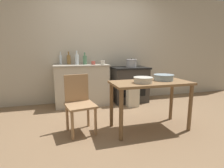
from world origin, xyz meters
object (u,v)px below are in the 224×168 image
at_px(stove, 130,84).
at_px(cup_center_right, 93,63).
at_px(mixing_bowl_small, 164,77).
at_px(flour_sack, 133,98).
at_px(work_table, 150,89).
at_px(bottle_left, 69,59).
at_px(bottle_center_left, 61,59).
at_px(cup_center, 103,63).
at_px(bottle_mid_left, 77,59).
at_px(chair, 79,102).
at_px(mixing_bowl_large, 143,80).
at_px(bottle_far_left, 85,60).
at_px(stock_pot, 131,63).

relative_size(stove, cup_center_right, 9.50).
bearing_deg(mixing_bowl_small, flour_sack, 93.89).
xyz_separation_m(work_table, cup_center_right, (-0.60, 1.46, 0.32)).
xyz_separation_m(bottle_left, bottle_center_left, (-0.17, 0.03, 0.00)).
distance_m(mixing_bowl_small, cup_center, 1.46).
height_order(flour_sack, bottle_mid_left, bottle_mid_left).
bearing_deg(bottle_center_left, mixing_bowl_small, -47.36).
xyz_separation_m(chair, mixing_bowl_large, (0.89, -0.27, 0.33)).
distance_m(flour_sack, bottle_left, 1.63).
bearing_deg(chair, cup_center, 51.18).
distance_m(bottle_far_left, bottle_center_left, 0.53).
bearing_deg(bottle_center_left, cup_center, -23.10).
xyz_separation_m(mixing_bowl_large, cup_center_right, (-0.45, 1.52, 0.15)).
relative_size(flour_sack, bottle_far_left, 1.53).
bearing_deg(mixing_bowl_small, bottle_far_left, 123.94).
bearing_deg(flour_sack, bottle_center_left, 156.91).
xyz_separation_m(stock_pot, bottle_far_left, (-1.04, 0.13, 0.09)).
height_order(cup_center, cup_center_right, cup_center).
distance_m(chair, bottle_mid_left, 1.49).
bearing_deg(work_table, cup_center_right, 112.41).
bearing_deg(cup_center_right, mixing_bowl_large, -73.67).
xyz_separation_m(bottle_center_left, cup_center_right, (0.68, -0.26, -0.07)).
bearing_deg(flour_sack, bottle_far_left, 153.37).
distance_m(mixing_bowl_large, mixing_bowl_small, 0.42).
distance_m(bottle_center_left, cup_center, 0.94).
relative_size(work_table, flour_sack, 2.96).
bearing_deg(bottle_left, stove, -6.94).
xyz_separation_m(bottle_far_left, cup_center_right, (0.17, -0.11, -0.06)).
xyz_separation_m(bottle_left, cup_center, (0.69, -0.33, -0.06)).
height_order(stock_pot, bottle_center_left, bottle_center_left).
bearing_deg(bottle_far_left, stove, -3.05).
xyz_separation_m(work_table, bottle_center_left, (-1.28, 1.71, 0.39)).
xyz_separation_m(work_table, chair, (-1.04, 0.21, -0.17)).
relative_size(chair, bottle_left, 3.02).
bearing_deg(mixing_bowl_large, mixing_bowl_small, 16.10).
bearing_deg(mixing_bowl_large, work_table, 21.36).
height_order(flour_sack, bottle_far_left, bottle_far_left).
xyz_separation_m(stove, flour_sack, (-0.09, -0.42, -0.21)).
bearing_deg(mixing_bowl_large, stock_pot, 73.99).
bearing_deg(bottle_left, bottle_far_left, -18.37).
bearing_deg(work_table, cup_center, 107.26).
height_order(flour_sack, mixing_bowl_small, mixing_bowl_small).
bearing_deg(stock_pot, chair, -137.00).
bearing_deg(mixing_bowl_large, cup_center_right, 106.33).
height_order(bottle_mid_left, cup_center, bottle_mid_left).
bearing_deg(mixing_bowl_large, cup_center, 100.55).
bearing_deg(bottle_left, flour_sack, -24.55).
bearing_deg(chair, stove, 34.69).
relative_size(mixing_bowl_large, cup_center, 2.88).
height_order(work_table, bottle_left, bottle_left).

